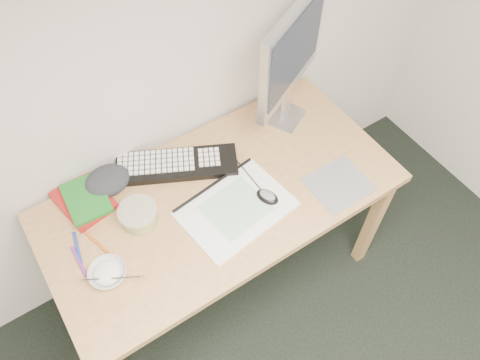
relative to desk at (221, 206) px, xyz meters
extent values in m
plane|color=silver|center=(-0.30, 0.37, 0.63)|extent=(3.60, 0.00, 3.60)
cube|color=tan|center=(0.65, -0.30, -0.31)|extent=(0.05, 0.05, 0.71)
cube|color=tan|center=(-0.65, 0.30, -0.31)|extent=(0.05, 0.05, 0.71)
cube|color=tan|center=(0.65, 0.30, -0.31)|extent=(0.05, 0.05, 0.71)
cube|color=tan|center=(0.00, 0.00, 0.06)|extent=(1.40, 0.70, 0.03)
cube|color=gray|center=(0.42, -0.22, 0.08)|extent=(0.23, 0.21, 0.00)
cube|color=white|center=(0.01, -0.09, 0.09)|extent=(0.44, 0.34, 0.01)
cube|color=black|center=(-0.08, 0.21, 0.10)|extent=(0.51, 0.36, 0.03)
cube|color=silver|center=(0.46, 0.20, 0.09)|extent=(0.21, 0.21, 0.01)
cube|color=silver|center=(0.46, 0.20, 0.17)|extent=(0.06, 0.04, 0.16)
cube|color=silver|center=(0.46, 0.20, 0.45)|extent=(0.44, 0.25, 0.39)
cube|color=black|center=(0.46, 0.20, 0.46)|extent=(0.39, 0.20, 0.30)
ellipsoid|color=black|center=(0.14, -0.12, 0.11)|extent=(0.09, 0.11, 0.03)
imported|color=silver|center=(-0.51, -0.08, 0.10)|extent=(0.16, 0.16, 0.04)
cylinder|color=#B5B5B8|center=(-0.50, -0.11, 0.13)|extent=(0.19, 0.12, 0.02)
cylinder|color=#EAEE54|center=(-0.32, 0.07, 0.12)|extent=(0.16, 0.16, 0.07)
cube|color=maroon|center=(-0.46, 0.26, 0.09)|extent=(0.21, 0.26, 0.02)
cube|color=#1B6C20|center=(-0.45, 0.25, 0.11)|extent=(0.16, 0.22, 0.02)
ellipsoid|color=#26282E|center=(-0.35, 0.28, 0.11)|extent=(0.16, 0.13, 0.06)
cylinder|color=pink|center=(-0.04, 0.03, 0.09)|extent=(0.18, 0.02, 0.01)
cylinder|color=tan|center=(0.06, -0.01, 0.09)|extent=(0.15, 0.15, 0.01)
cylinder|color=black|center=(0.05, 0.03, 0.09)|extent=(0.19, 0.06, 0.01)
cylinder|color=#1C369B|center=(-0.56, 0.09, 0.09)|extent=(0.04, 0.13, 0.01)
cylinder|color=#D56019|center=(-0.49, 0.07, 0.09)|extent=(0.05, 0.12, 0.01)
cylinder|color=purple|center=(-0.57, 0.03, 0.09)|extent=(0.01, 0.13, 0.01)
camera|label=1|loc=(-0.50, -0.90, 1.61)|focal=35.00mm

